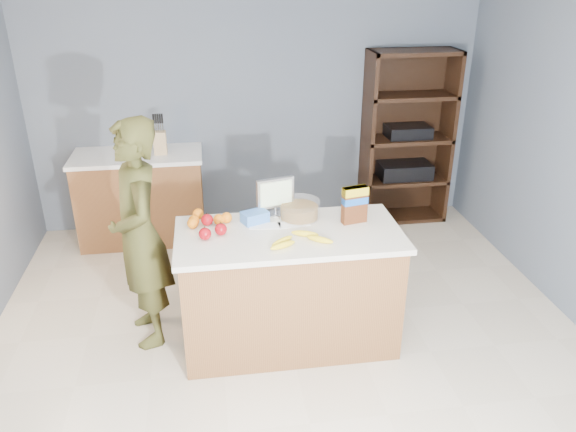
{
  "coord_description": "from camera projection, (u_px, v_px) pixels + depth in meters",
  "views": [
    {
      "loc": [
        -0.52,
        -3.12,
        2.61
      ],
      "look_at": [
        0.0,
        0.35,
        1.0
      ],
      "focal_mm": 35.0,
      "sensor_mm": 36.0,
      "label": 1
    }
  ],
  "objects": [
    {
      "name": "floor",
      "position": [
        295.0,
        365.0,
        3.96
      ],
      "size": [
        4.5,
        5.0,
        0.02
      ],
      "primitive_type": "cube",
      "color": "beige",
      "rests_on": "ground"
    },
    {
      "name": "walls",
      "position": [
        297.0,
        139.0,
        3.27
      ],
      "size": [
        4.52,
        5.02,
        2.51
      ],
      "color": "slate",
      "rests_on": "ground"
    },
    {
      "name": "counter_peninsula",
      "position": [
        289.0,
        292.0,
        4.06
      ],
      "size": [
        1.56,
        0.76,
        0.9
      ],
      "color": "brown",
      "rests_on": "ground"
    },
    {
      "name": "back_cabinet",
      "position": [
        142.0,
        197.0,
        5.59
      ],
      "size": [
        1.24,
        0.62,
        0.9
      ],
      "color": "brown",
      "rests_on": "ground"
    },
    {
      "name": "shelving_unit",
      "position": [
        405.0,
        141.0,
        5.92
      ],
      "size": [
        0.9,
        0.4,
        1.8
      ],
      "color": "black",
      "rests_on": "ground"
    },
    {
      "name": "person",
      "position": [
        140.0,
        235.0,
        3.94
      ],
      "size": [
        0.55,
        0.7,
        1.68
      ],
      "primitive_type": "imported",
      "rotation": [
        0.0,
        0.0,
        -1.31
      ],
      "color": "#3C3C18",
      "rests_on": "ground"
    },
    {
      "name": "knife_block",
      "position": [
        160.0,
        142.0,
        5.36
      ],
      "size": [
        0.12,
        0.1,
        0.31
      ],
      "color": "tan",
      "rests_on": "back_cabinet"
    },
    {
      "name": "envelopes",
      "position": [
        280.0,
        225.0,
        3.96
      ],
      "size": [
        0.44,
        0.14,
        0.0
      ],
      "color": "white",
      "rests_on": "counter_peninsula"
    },
    {
      "name": "bananas",
      "position": [
        298.0,
        240.0,
        3.7
      ],
      "size": [
        0.44,
        0.26,
        0.04
      ],
      "color": "yellow",
      "rests_on": "counter_peninsula"
    },
    {
      "name": "apples",
      "position": [
        211.0,
        228.0,
        3.82
      ],
      "size": [
        0.19,
        0.3,
        0.08
      ],
      "color": "#970910",
      "rests_on": "counter_peninsula"
    },
    {
      "name": "oranges",
      "position": [
        206.0,
        219.0,
        3.96
      ],
      "size": [
        0.32,
        0.23,
        0.08
      ],
      "color": "orange",
      "rests_on": "counter_peninsula"
    },
    {
      "name": "blue_carton",
      "position": [
        255.0,
        217.0,
        3.99
      ],
      "size": [
        0.21,
        0.18,
        0.08
      ],
      "primitive_type": "cube",
      "rotation": [
        0.0,
        0.0,
        0.4
      ],
      "color": "blue",
      "rests_on": "counter_peninsula"
    },
    {
      "name": "salad_bowl",
      "position": [
        299.0,
        210.0,
        4.05
      ],
      "size": [
        0.3,
        0.3,
        0.13
      ],
      "color": "#267219",
      "rests_on": "counter_peninsula"
    },
    {
      "name": "tv",
      "position": [
        275.0,
        194.0,
        4.05
      ],
      "size": [
        0.28,
        0.12,
        0.28
      ],
      "color": "silver",
      "rests_on": "counter_peninsula"
    },
    {
      "name": "cereal_box",
      "position": [
        355.0,
        202.0,
        3.93
      ],
      "size": [
        0.19,
        0.1,
        0.27
      ],
      "color": "#592B14",
      "rests_on": "counter_peninsula"
    }
  ]
}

